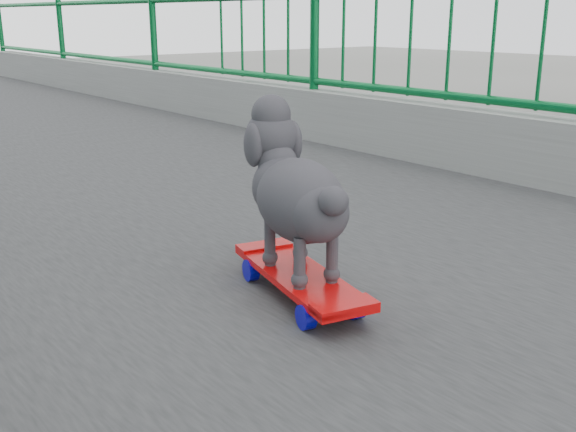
# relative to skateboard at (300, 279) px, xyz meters

# --- Properties ---
(skateboard) EXTENTS (0.28, 0.57, 0.07)m
(skateboard) POSITION_rel_skateboard_xyz_m (0.00, 0.00, 0.00)
(skateboard) COLOR red
(skateboard) RESTS_ON footbridge
(poodle) EXTENTS (0.28, 0.49, 0.41)m
(poodle) POSITION_rel_skateboard_xyz_m (0.01, 0.03, 0.24)
(poodle) COLOR #312F35
(poodle) RESTS_ON skateboard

